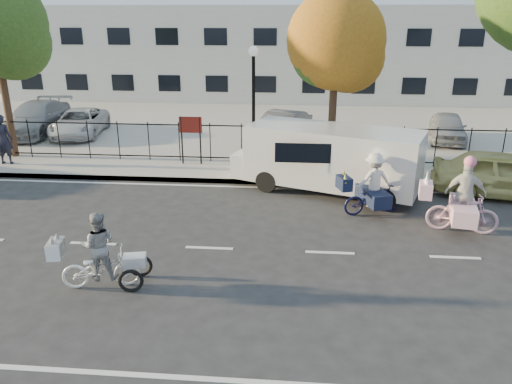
# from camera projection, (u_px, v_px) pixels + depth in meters

# --- Properties ---
(ground) EXTENTS (120.00, 120.00, 0.00)m
(ground) POSITION_uv_depth(u_px,v_px,m) (209.00, 248.00, 12.48)
(ground) COLOR #333334
(road_markings) EXTENTS (60.00, 9.52, 0.01)m
(road_markings) POSITION_uv_depth(u_px,v_px,m) (209.00, 248.00, 12.48)
(road_markings) COLOR silver
(road_markings) RESTS_ON ground
(curb) EXTENTS (60.00, 0.10, 0.15)m
(curb) POSITION_uv_depth(u_px,v_px,m) (235.00, 181.00, 17.19)
(curb) COLOR #A8A399
(curb) RESTS_ON ground
(sidewalk) EXTENTS (60.00, 2.20, 0.15)m
(sidewalk) POSITION_uv_depth(u_px,v_px,m) (238.00, 172.00, 18.18)
(sidewalk) COLOR #A8A399
(sidewalk) RESTS_ON ground
(parking_lot) EXTENTS (60.00, 15.60, 0.15)m
(parking_lot) POSITION_uv_depth(u_px,v_px,m) (258.00, 122.00, 26.52)
(parking_lot) COLOR #A8A399
(parking_lot) RESTS_ON ground
(iron_fence) EXTENTS (58.00, 0.06, 1.50)m
(iron_fence) POSITION_uv_depth(u_px,v_px,m) (241.00, 143.00, 18.93)
(iron_fence) COLOR black
(iron_fence) RESTS_ON sidewalk
(building) EXTENTS (34.00, 10.00, 6.00)m
(building) POSITION_uv_depth(u_px,v_px,m) (270.00, 52.00, 34.90)
(building) COLOR silver
(building) RESTS_ON ground
(lamppost) EXTENTS (0.36, 0.36, 4.33)m
(lamppost) POSITION_uv_depth(u_px,v_px,m) (254.00, 86.00, 17.76)
(lamppost) COLOR black
(lamppost) RESTS_ON sidewalk
(street_sign) EXTENTS (0.85, 0.06, 1.80)m
(street_sign) POSITION_uv_depth(u_px,v_px,m) (191.00, 131.00, 18.53)
(street_sign) COLOR black
(street_sign) RESTS_ON sidewalk
(zebra_trike) EXTENTS (2.00, 1.04, 1.71)m
(zebra_trike) POSITION_uv_depth(u_px,v_px,m) (100.00, 259.00, 10.53)
(zebra_trike) COLOR white
(zebra_trike) RESTS_ON ground
(unicorn_bike) EXTENTS (2.15, 1.53, 2.12)m
(unicorn_bike) POSITION_uv_depth(u_px,v_px,m) (462.00, 205.00, 13.15)
(unicorn_bike) COLOR #DAA6BD
(unicorn_bike) RESTS_ON ground
(bull_bike) EXTENTS (2.03, 1.43, 1.83)m
(bull_bike) POSITION_uv_depth(u_px,v_px,m) (372.00, 190.00, 14.39)
(bull_bike) COLOR black
(bull_bike) RESTS_ON ground
(white_van) EXTENTS (6.48, 3.81, 2.13)m
(white_van) POSITION_uv_depth(u_px,v_px,m) (329.00, 157.00, 16.05)
(white_van) COLOR white
(white_van) RESTS_ON ground
(gold_sedan) EXTENTS (4.60, 2.54, 1.48)m
(gold_sedan) POSITION_uv_depth(u_px,v_px,m) (504.00, 175.00, 15.75)
(gold_sedan) COLOR tan
(gold_sedan) RESTS_ON ground
(pedestrian) EXTENTS (0.70, 0.48, 1.89)m
(pedestrian) POSITION_uv_depth(u_px,v_px,m) (3.00, 139.00, 18.66)
(pedestrian) COLOR black
(pedestrian) RESTS_ON sidewalk
(lot_car_a) EXTENTS (2.30, 5.13, 1.46)m
(lot_car_a) POSITION_uv_depth(u_px,v_px,m) (36.00, 118.00, 23.50)
(lot_car_a) COLOR #94979B
(lot_car_a) RESTS_ON parking_lot
(lot_car_b) EXTENTS (2.53, 4.52, 1.19)m
(lot_car_b) POSITION_uv_depth(u_px,v_px,m) (80.00, 122.00, 23.21)
(lot_car_b) COLOR silver
(lot_car_b) RESTS_ON parking_lot
(lot_car_c) EXTENTS (2.85, 4.36, 1.36)m
(lot_car_c) POSITION_uv_depth(u_px,v_px,m) (281.00, 128.00, 21.70)
(lot_car_c) COLOR #4A4B51
(lot_car_c) RESTS_ON parking_lot
(lot_car_d) EXTENTS (2.07, 3.82, 1.23)m
(lot_car_d) POSITION_uv_depth(u_px,v_px,m) (447.00, 127.00, 22.15)
(lot_car_d) COLOR #999BA0
(lot_car_d) RESTS_ON parking_lot
(tree_mid) EXTENTS (3.52, 3.49, 6.40)m
(tree_mid) POSITION_uv_depth(u_px,v_px,m) (340.00, 45.00, 17.58)
(tree_mid) COLOR #442D1D
(tree_mid) RESTS_ON ground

